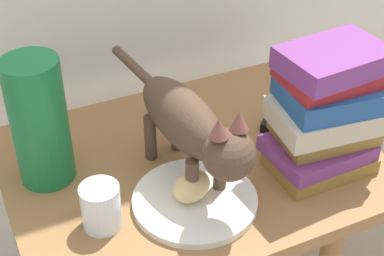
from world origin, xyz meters
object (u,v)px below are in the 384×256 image
object	(u,v)px
plate	(195,201)
green_vase	(39,122)
side_table	(192,194)
cat	(190,125)
bread_roll	(191,186)
book_stack	(326,111)
candle_jar	(101,208)
tv_remote	(279,112)

from	to	relation	value
plate	green_vase	xyz separation A→B (m)	(-0.22, 0.19, 0.12)
side_table	cat	bearing A→B (deg)	-117.40
side_table	bread_roll	size ratio (longest dim) A/B	9.17
bread_roll	book_stack	world-z (taller)	book_stack
side_table	candle_jar	size ratio (longest dim) A/B	8.63
cat	candle_jar	bearing A→B (deg)	-168.26
bread_roll	side_table	bearing A→B (deg)	64.54
bread_roll	tv_remote	size ratio (longest dim) A/B	0.53
cat	plate	bearing A→B (deg)	-107.68
cat	bread_roll	bearing A→B (deg)	-113.31
side_table	plate	world-z (taller)	plate
bread_roll	cat	distance (m)	0.11
plate	cat	distance (m)	0.14
side_table	tv_remote	distance (m)	0.27
side_table	candle_jar	xyz separation A→B (m)	(-0.22, -0.10, 0.13)
plate	cat	world-z (taller)	cat
cat	green_vase	distance (m)	0.28
plate	book_stack	distance (m)	0.30
side_table	tv_remote	bearing A→B (deg)	14.07
candle_jar	tv_remote	xyz separation A→B (m)	(0.46, 0.16, -0.03)
plate	cat	size ratio (longest dim) A/B	0.48
book_stack	green_vase	xyz separation A→B (m)	(-0.50, 0.19, -0.00)
plate	candle_jar	xyz separation A→B (m)	(-0.17, 0.02, 0.03)
green_vase	tv_remote	distance (m)	0.53
side_table	book_stack	xyz separation A→B (m)	(0.22, -0.12, 0.22)
candle_jar	side_table	bearing A→B (deg)	23.91
plate	book_stack	world-z (taller)	book_stack
bread_roll	candle_jar	size ratio (longest dim) A/B	0.94
book_stack	candle_jar	world-z (taller)	book_stack
green_vase	candle_jar	size ratio (longest dim) A/B	3.00
cat	candle_jar	xyz separation A→B (m)	(-0.19, -0.04, -0.09)
side_table	green_vase	bearing A→B (deg)	164.64
plate	bread_roll	world-z (taller)	bread_roll
book_stack	tv_remote	world-z (taller)	book_stack
book_stack	candle_jar	size ratio (longest dim) A/B	3.04
book_stack	bread_roll	bearing A→B (deg)	178.55
book_stack	candle_jar	xyz separation A→B (m)	(-0.44, 0.02, -0.09)
plate	green_vase	bearing A→B (deg)	139.35
bread_roll	cat	xyz separation A→B (m)	(0.02, 0.05, 0.09)
bread_roll	green_vase	xyz separation A→B (m)	(-0.22, 0.19, 0.09)
bread_roll	cat	size ratio (longest dim) A/B	0.17
plate	book_stack	size ratio (longest dim) A/B	0.89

